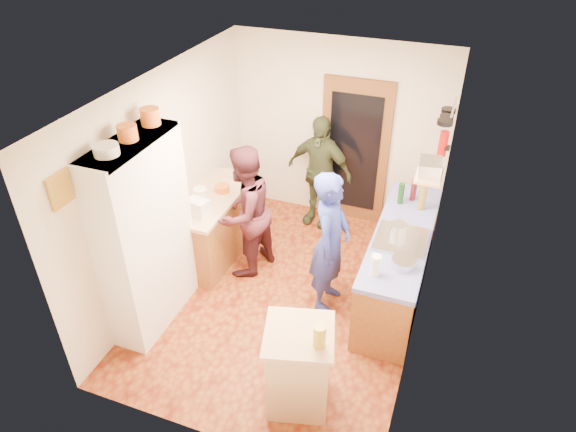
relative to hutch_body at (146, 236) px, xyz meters
The scene contains 44 objects.
floor 1.89m from the hutch_body, 31.61° to the left, with size 3.00×4.00×0.02m, color #944F22.
ceiling 2.15m from the hutch_body, 31.61° to the left, with size 3.00×4.00×0.02m, color silver.
wall_back 3.10m from the hutch_body, 65.17° to the left, with size 3.00×0.02×2.60m, color beige.
wall_front 1.79m from the hutch_body, 42.95° to the right, with size 3.00×0.02×2.60m, color beige.
wall_left 0.85m from the hutch_body, 104.71° to the left, with size 0.02×4.00×2.60m, color beige.
wall_right 2.93m from the hutch_body, 15.89° to the left, with size 0.02×4.00×2.60m, color beige.
door_frame 3.17m from the hutch_body, 60.77° to the left, with size 0.95×0.06×2.10m, color brown.
door_glass 3.14m from the hutch_body, 60.46° to the left, with size 0.70×0.02×1.70m, color black.
hutch_body is the anchor object (origin of this frame).
hutch_top_shelf 1.08m from the hutch_body, ahead, with size 0.40×1.14×0.04m, color white.
plate_stack 1.19m from the hutch_body, 90.00° to the right, with size 0.23×0.23×0.09m, color white.
orange_pot_a 1.17m from the hutch_body, 90.00° to the left, with size 0.19×0.19×0.15m, color orange.
orange_pot_b 1.25m from the hutch_body, 90.00° to the left, with size 0.19×0.19×0.17m, color orange.
left_counter_base 1.42m from the hutch_body, 85.43° to the left, with size 0.60×1.40×0.85m, color #9E5A2E.
left_counter_top 1.27m from the hutch_body, 85.43° to the left, with size 0.64×1.44×0.05m, color #D9B485.
toaster 0.85m from the hutch_body, 79.79° to the left, with size 0.26×0.17×0.19m, color white.
kettle 1.09m from the hutch_body, 87.35° to the left, with size 0.17×0.17×0.19m, color white.
orange_bowl 1.43m from the hutch_body, 82.71° to the left, with size 0.19×0.19×0.08m, color orange.
chopping_board 1.87m from the hutch_body, 86.30° to the left, with size 0.30×0.22×0.03m, color #D9B485.
right_counter_base 2.90m from the hutch_body, 27.47° to the left, with size 0.60×2.20×0.84m, color #9E5A2E.
right_counter_top 2.83m from the hutch_body, 27.47° to the left, with size 0.62×2.22×0.06m, color #0815AA.
hob 2.75m from the hutch_body, 24.31° to the left, with size 0.55×0.58×0.04m, color silver.
pot_on_hob 2.74m from the hutch_body, 26.32° to the left, with size 0.19×0.19×0.12m, color silver.
bottle_a 3.03m from the hutch_body, 39.16° to the left, with size 0.07×0.07×0.27m, color #143F14.
bottle_b 3.22m from the hutch_body, 39.57° to the left, with size 0.07×0.07×0.28m, color #591419.
bottle_c 3.21m from the hutch_body, 35.61° to the left, with size 0.09×0.09×0.35m, color olive.
paper_towel 2.40m from the hutch_body, 11.48° to the left, with size 0.10×0.10×0.23m, color white.
mixing_bowl 2.70m from the hutch_body, 14.94° to the left, with size 0.25×0.25×0.10m, color silver.
island_base 2.09m from the hutch_body, 16.28° to the right, with size 0.55×0.55×0.86m, color #D9B485.
island_top 1.99m from the hutch_body, 16.28° to the right, with size 0.62×0.62×0.05m, color #D9B485.
cutting_board 1.93m from the hutch_body, 15.78° to the right, with size 0.35×0.28×0.02m, color white.
oil_jar 2.20m from the hutch_body, 16.52° to the right, with size 0.11×0.11×0.22m, color #AD9E2D.
pan_rail 3.73m from the hutch_body, 40.11° to the left, with size 0.02×0.02×0.65m, color silver.
pan_hang_a 3.55m from the hutch_body, 38.53° to the left, with size 0.18×0.18×0.05m, color black.
pan_hang_b 3.67m from the hutch_body, 41.04° to the left, with size 0.16×0.16×0.05m, color black.
pan_hang_c 3.80m from the hutch_body, 43.36° to the left, with size 0.17×0.17×0.05m, color black.
wall_shelf 3.01m from the hutch_body, 25.09° to the left, with size 0.26×0.42×0.03m, color #D9B485.
radio 3.03m from the hutch_body, 25.09° to the left, with size 0.22×0.30×0.15m, color silver.
ext_bracket 3.75m from the hutch_body, 42.07° to the left, with size 0.06×0.10×0.04m, color black.
fire_extinguisher 3.71m from the hutch_body, 42.69° to the left, with size 0.11×0.11×0.32m, color red.
picture_frame 1.22m from the hutch_body, 103.50° to the right, with size 0.03×0.25×0.30m, color gold.
person_hob 2.01m from the hutch_body, 25.26° to the left, with size 0.63×0.41×1.73m, color #293495.
person_left 1.34m from the hutch_body, 60.02° to the left, with size 0.83×0.65×1.72m, color #431B23.
person_back 2.73m from the hutch_body, 64.94° to the left, with size 0.96×0.40×1.65m, color #313921.
Camera 1 is at (1.62, -4.37, 4.26)m, focal length 32.00 mm.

